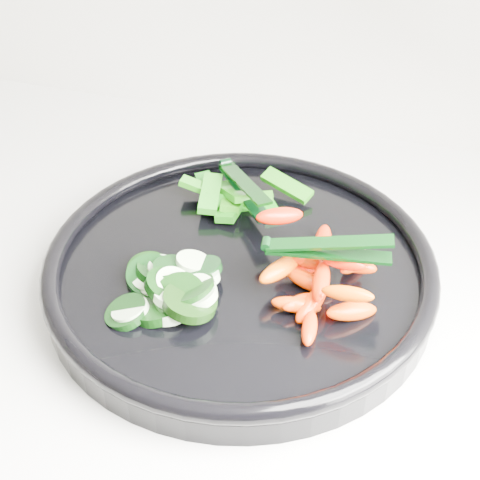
% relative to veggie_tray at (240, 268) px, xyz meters
% --- Properties ---
extents(veggie_tray, '(0.43, 0.43, 0.04)m').
position_rel_veggie_tray_xyz_m(veggie_tray, '(0.00, 0.00, 0.00)').
color(veggie_tray, black).
rests_on(veggie_tray, counter).
extents(cucumber_pile, '(0.11, 0.12, 0.04)m').
position_rel_veggie_tray_xyz_m(cucumber_pile, '(-0.05, -0.06, 0.01)').
color(cucumber_pile, black).
rests_on(cucumber_pile, veggie_tray).
extents(carrot_pile, '(0.14, 0.16, 0.05)m').
position_rel_veggie_tray_xyz_m(carrot_pile, '(0.08, -0.01, 0.02)').
color(carrot_pile, '#EE1900').
rests_on(carrot_pile, veggie_tray).
extents(pepper_pile, '(0.14, 0.09, 0.04)m').
position_rel_veggie_tray_xyz_m(pepper_pile, '(-0.04, 0.09, 0.01)').
color(pepper_pile, '#1E6B0A').
rests_on(pepper_pile, veggie_tray).
extents(tong_carrot, '(0.11, 0.03, 0.02)m').
position_rel_veggie_tray_xyz_m(tong_carrot, '(0.08, -0.01, 0.05)').
color(tong_carrot, black).
rests_on(tong_carrot, carrot_pile).
extents(tong_pepper, '(0.08, 0.10, 0.02)m').
position_rel_veggie_tray_xyz_m(tong_pepper, '(-0.03, 0.09, 0.03)').
color(tong_pepper, black).
rests_on(tong_pepper, pepper_pile).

